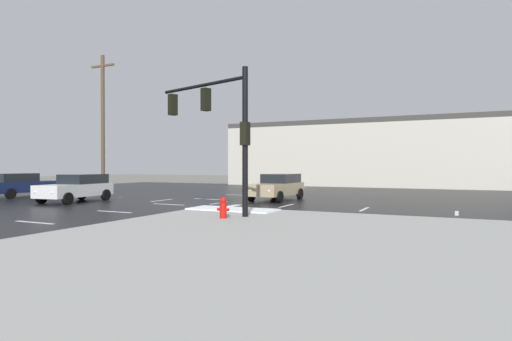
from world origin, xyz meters
The scene contains 12 objects.
ground_plane centered at (0.00, 0.00, 0.00)m, with size 120.00×120.00×0.00m, color slate.
road_asphalt centered at (0.00, 0.00, 0.01)m, with size 44.00×44.00×0.02m, color black.
sidewalk_corner centered at (12.00, -12.00, 0.07)m, with size 18.00×18.00×0.14m, color #9E9E99.
snow_strip_curbside centered at (5.00, -4.00, 0.17)m, with size 4.00×1.60×0.06m, color white.
lane_markings centered at (1.20, -1.38, 0.02)m, with size 36.15×36.15×0.01m.
traffic_signal_mast centered at (5.25, -5.55, 4.01)m, with size 5.02×1.71×5.77m.
fire_hydrant centered at (6.12, -6.79, 0.54)m, with size 0.48×0.26×0.79m.
strip_building_background centered at (4.79, 24.34, 3.35)m, with size 27.20×8.00×6.70m.
sedan_white centered at (-5.87, -2.82, 0.85)m, with size 2.40×4.67×1.58m.
sedan_navy centered at (-12.25, -1.73, 0.85)m, with size 2.12×4.58×1.58m.
sedan_tan centered at (4.15, 3.32, 0.85)m, with size 2.18×4.60×1.58m.
utility_pole_far centered at (-10.29, 3.53, 5.46)m, with size 2.20×0.28×10.47m.
Camera 1 is at (14.00, -20.55, 2.11)m, focal length 29.78 mm.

